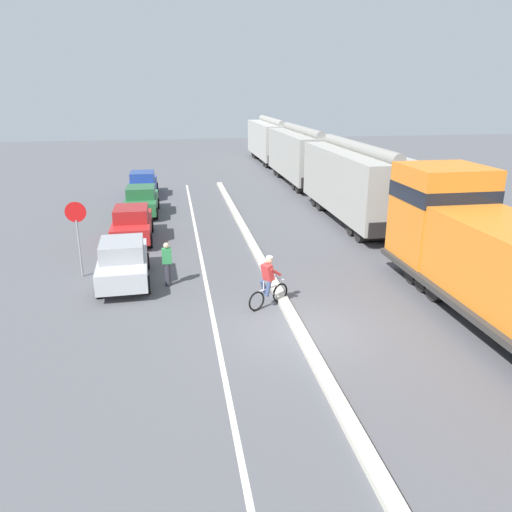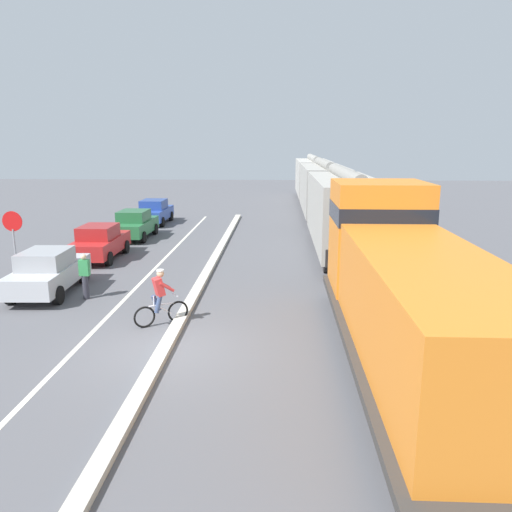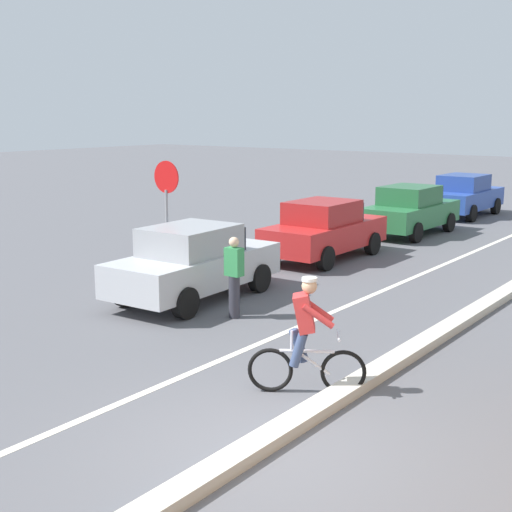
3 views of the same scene
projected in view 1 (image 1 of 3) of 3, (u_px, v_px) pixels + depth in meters
ground_plane at (298, 330)px, 14.71m from camera, size 120.00×120.00×0.00m
median_curb at (262, 262)px, 20.30m from camera, size 0.36×36.00×0.16m
lane_stripe at (203, 267)px, 19.94m from camera, size 0.14×36.00×0.01m
locomotive at (498, 263)px, 14.98m from camera, size 3.10×11.61×4.20m
hopper_car_lead at (356, 183)px, 26.25m from camera, size 2.90×10.60×4.18m
hopper_car_middle at (301, 155)px, 37.10m from camera, size 2.90×10.60×4.18m
hopper_car_trailing at (271, 140)px, 47.94m from camera, size 2.90×10.60×4.18m
parked_car_silver at (123, 261)px, 18.13m from camera, size 1.98×4.27×1.62m
parked_car_red at (132, 224)px, 23.18m from camera, size 1.87×4.22×1.62m
parked_car_green at (142, 200)px, 28.01m from camera, size 1.87×4.22×1.62m
parked_car_blue at (143, 184)px, 32.89m from camera, size 1.86×4.21×1.62m
cyclist at (268, 283)px, 16.08m from camera, size 1.48×0.96×1.71m
stop_sign at (77, 225)px, 18.32m from camera, size 0.76×0.08×2.88m
pedestrian_by_cars at (167, 263)px, 17.80m from camera, size 0.34×0.22×1.62m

